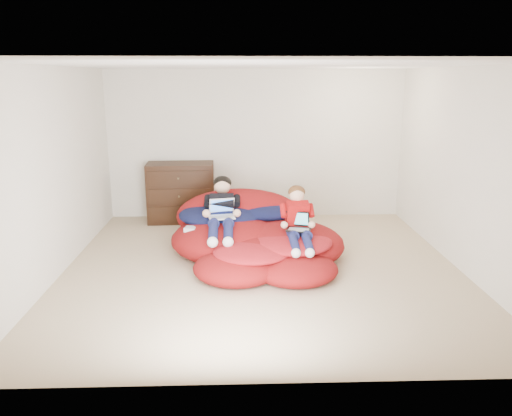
{
  "coord_description": "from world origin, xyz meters",
  "views": [
    {
      "loc": [
        -0.28,
        -5.98,
        2.36
      ],
      "look_at": [
        -0.06,
        0.35,
        0.7
      ],
      "focal_mm": 35.0,
      "sensor_mm": 36.0,
      "label": 1
    }
  ],
  "objects_px": {
    "dresser": "(181,192)",
    "laptop_white": "(222,212)",
    "younger_boy": "(298,218)",
    "older_boy": "(222,208)",
    "beanbag_pile": "(254,238)",
    "laptop_black": "(298,225)"
  },
  "relations": [
    {
      "from": "dresser",
      "to": "laptop_white",
      "type": "distance_m",
      "value": 1.95
    },
    {
      "from": "dresser",
      "to": "younger_boy",
      "type": "xyz_separation_m",
      "value": [
        1.72,
        -2.14,
        0.14
      ]
    },
    {
      "from": "dresser",
      "to": "older_boy",
      "type": "distance_m",
      "value": 1.83
    },
    {
      "from": "beanbag_pile",
      "to": "laptop_white",
      "type": "height_order",
      "value": "beanbag_pile"
    },
    {
      "from": "laptop_white",
      "to": "laptop_black",
      "type": "height_order",
      "value": "laptop_white"
    },
    {
      "from": "younger_boy",
      "to": "laptop_white",
      "type": "height_order",
      "value": "younger_boy"
    },
    {
      "from": "younger_boy",
      "to": "laptop_white",
      "type": "relative_size",
      "value": 2.34
    },
    {
      "from": "older_boy",
      "to": "laptop_white",
      "type": "bearing_deg",
      "value": -90.0
    },
    {
      "from": "older_boy",
      "to": "dresser",
      "type": "bearing_deg",
      "value": 113.93
    },
    {
      "from": "older_boy",
      "to": "laptop_white",
      "type": "height_order",
      "value": "older_boy"
    },
    {
      "from": "beanbag_pile",
      "to": "laptop_black",
      "type": "bearing_deg",
      "value": -34.03
    },
    {
      "from": "laptop_white",
      "to": "younger_boy",
      "type": "bearing_deg",
      "value": -19.33
    },
    {
      "from": "beanbag_pile",
      "to": "younger_boy",
      "type": "height_order",
      "value": "younger_boy"
    },
    {
      "from": "dresser",
      "to": "beanbag_pile",
      "type": "xyz_separation_m",
      "value": [
        1.16,
        -1.79,
        -0.23
      ]
    },
    {
      "from": "beanbag_pile",
      "to": "younger_boy",
      "type": "xyz_separation_m",
      "value": [
        0.56,
        -0.35,
        0.37
      ]
    },
    {
      "from": "dresser",
      "to": "older_boy",
      "type": "height_order",
      "value": "older_boy"
    },
    {
      "from": "beanbag_pile",
      "to": "laptop_white",
      "type": "relative_size",
      "value": 5.93
    },
    {
      "from": "dresser",
      "to": "older_boy",
      "type": "bearing_deg",
      "value": -66.07
    },
    {
      "from": "younger_boy",
      "to": "laptop_black",
      "type": "xyz_separation_m",
      "value": [
        0.0,
        -0.03,
        -0.08
      ]
    },
    {
      "from": "older_boy",
      "to": "younger_boy",
      "type": "distance_m",
      "value": 1.09
    },
    {
      "from": "dresser",
      "to": "laptop_white",
      "type": "relative_size",
      "value": 2.86
    },
    {
      "from": "dresser",
      "to": "older_boy",
      "type": "xyz_separation_m",
      "value": [
        0.74,
        -1.67,
        0.17
      ]
    }
  ]
}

